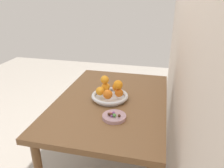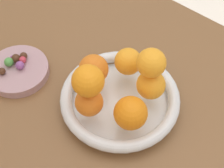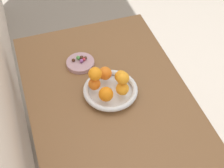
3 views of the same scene
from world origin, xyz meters
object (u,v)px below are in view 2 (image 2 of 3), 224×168
object	(u,v)px
orange_4	(128,61)
candy_ball_5	(13,58)
orange_5	(151,63)
orange_6	(88,81)
fruit_bowl	(118,98)
candy_dish	(18,71)
candy_ball_0	(20,65)
candy_ball_4	(16,58)
candy_ball_2	(9,62)
candy_ball_1	(23,60)
orange_2	(131,113)
orange_3	(151,85)
dining_table	(116,128)
orange_0	(94,69)
candy_ball_3	(24,56)
orange_1	(89,102)
candy_ball_6	(2,71)

from	to	relation	value
orange_4	candy_ball_5	xyz separation A→B (m)	(0.23, 0.14, -0.04)
orange_5	orange_6	bearing A→B (deg)	59.23
fruit_bowl	candy_dish	size ratio (longest dim) A/B	1.80
fruit_bowl	candy_ball_0	world-z (taller)	candy_ball_0
candy_ball_0	candy_ball_4	xyz separation A→B (m)	(0.02, -0.01, 0.00)
candy_ball_2	candy_dish	bearing A→B (deg)	-164.19
candy_ball_1	candy_dish	bearing A→B (deg)	94.62
orange_4	orange_2	bearing A→B (deg)	130.34
orange_5	candy_ball_0	distance (m)	0.31
orange_4	candy_ball_2	distance (m)	0.28
orange_3	candy_ball_4	distance (m)	0.32
fruit_bowl	orange_4	bearing A→B (deg)	-68.69
orange_4	candy_ball_4	world-z (taller)	orange_4
dining_table	orange_0	bearing A→B (deg)	-6.62
orange_5	candy_ball_4	size ratio (longest dim) A/B	2.84
candy_ball_4	orange_0	bearing A→B (deg)	-159.38
fruit_bowl	orange_4	xyz separation A→B (m)	(0.02, -0.06, 0.05)
fruit_bowl	orange_5	world-z (taller)	orange_5
orange_0	candy_ball_3	world-z (taller)	orange_0
dining_table	candy_ball_0	world-z (taller)	candy_ball_0
orange_3	orange_6	world-z (taller)	orange_6
candy_ball_3	candy_ball_4	size ratio (longest dim) A/B	0.86
fruit_bowl	candy_ball_2	xyz separation A→B (m)	(0.25, 0.09, 0.01)
orange_3	candy_dish	bearing A→B (deg)	24.10
candy_ball_4	candy_ball_1	bearing A→B (deg)	-149.75
candy_ball_1	candy_ball_3	bearing A→B (deg)	-52.38
dining_table	orange_4	xyz separation A→B (m)	(0.03, -0.07, 0.16)
orange_1	candy_ball_0	world-z (taller)	orange_1
orange_3	candy_ball_0	world-z (taller)	orange_3
dining_table	candy_ball_0	xyz separation A→B (m)	(0.23, 0.07, 0.12)
fruit_bowl	orange_2	bearing A→B (deg)	147.31
candy_ball_3	dining_table	bearing A→B (deg)	-170.01
orange_5	candy_ball_6	distance (m)	0.35
candy_ball_6	orange_6	bearing A→B (deg)	-166.37
candy_ball_2	orange_4	bearing A→B (deg)	-146.28
candy_dish	orange_1	size ratio (longest dim) A/B	2.49
dining_table	candy_ball_0	size ratio (longest dim) A/B	55.24
candy_ball_3	candy_ball_6	distance (m)	0.06
orange_0	orange_1	distance (m)	0.08
candy_ball_6	orange_2	bearing A→B (deg)	-165.75
candy_dish	candy_ball_4	bearing A→B (deg)	-38.79
orange_4	candy_ball_0	bearing A→B (deg)	35.11
candy_ball_6	candy_dish	bearing A→B (deg)	-110.00
fruit_bowl	candy_ball_6	xyz separation A→B (m)	(0.24, 0.12, 0.01)
candy_ball_0	candy_ball_5	world-z (taller)	candy_ball_0
candy_ball_3	fruit_bowl	bearing A→B (deg)	-167.11
dining_table	orange_5	xyz separation A→B (m)	(-0.04, -0.06, 0.22)
orange_0	orange_6	xyz separation A→B (m)	(-0.04, 0.06, 0.06)
orange_0	orange_5	size ratio (longest dim) A/B	1.09
orange_0	orange_6	world-z (taller)	orange_6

